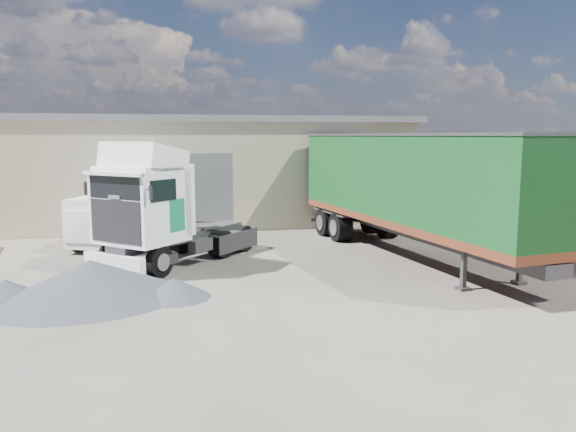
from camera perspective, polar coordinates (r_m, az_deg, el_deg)
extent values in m
plane|color=#2A2722|center=(16.30, -1.56, -7.45)|extent=(120.00, 120.00, 0.00)
cube|color=#B6AE8C|center=(31.66, -17.76, 4.37)|extent=(30.00, 12.00, 5.00)
cube|color=#595B5E|center=(31.61, -17.97, 9.16)|extent=(30.60, 12.60, 0.30)
cube|color=#595B5E|center=(25.57, -10.07, 2.24)|extent=(4.00, 0.08, 3.60)
cube|color=#595B5E|center=(31.62, -17.98, 9.53)|extent=(30.60, 0.40, 0.15)
cube|color=brown|center=(25.98, 21.61, 0.66)|extent=(0.35, 26.00, 2.50)
cylinder|color=black|center=(18.64, -15.24, -4.16)|extent=(2.39, 2.29, 1.00)
cylinder|color=black|center=(21.04, -8.87, -2.58)|extent=(2.43, 2.32, 1.00)
cylinder|color=black|center=(22.06, -6.73, -2.04)|extent=(2.43, 2.32, 1.00)
cube|color=#2D2D30|center=(20.19, -10.73, -2.07)|extent=(4.78, 5.20, 0.28)
cube|color=silver|center=(18.03, -17.26, -4.60)|extent=(1.95, 1.78, 0.52)
cube|color=silver|center=(18.60, -14.71, 0.97)|extent=(3.20, 3.19, 2.31)
cube|color=black|center=(17.90, -17.10, -0.54)|extent=(1.58, 1.43, 1.32)
cube|color=black|center=(17.79, -17.19, 2.77)|extent=(1.61, 1.45, 0.71)
cube|color=silver|center=(18.61, -14.47, 5.57)|extent=(2.96, 2.92, 1.16)
cube|color=#0D5F46|center=(19.73, -16.37, 0.55)|extent=(0.48, 0.53, 1.04)
cube|color=#0D5F46|center=(18.10, -11.17, 0.07)|extent=(0.48, 0.53, 1.04)
cylinder|color=#2D2D30|center=(21.09, -8.59, -1.04)|extent=(1.46, 1.46, 0.11)
cube|color=#2D2D30|center=(16.83, 17.41, -5.17)|extent=(0.38, 0.38, 1.23)
cube|color=#2D2D30|center=(18.09, 22.50, -4.50)|extent=(0.38, 0.38, 1.23)
cylinder|color=black|center=(24.67, 6.99, -0.74)|extent=(2.98, 1.56, 1.18)
cube|color=#2D2D30|center=(20.73, 12.62, -1.42)|extent=(2.70, 13.38, 0.39)
cube|color=#582714|center=(20.67, 12.66, -0.42)|extent=(4.57, 13.63, 0.27)
cube|color=black|center=(20.50, 12.79, 3.96)|extent=(4.57, 13.63, 2.90)
cube|color=#2D2D30|center=(20.45, 12.92, 8.08)|extent=(4.65, 13.71, 0.09)
cylinder|color=black|center=(22.46, -18.59, -2.60)|extent=(2.19, 1.41, 0.71)
cylinder|color=black|center=(25.51, -15.00, -1.20)|extent=(2.19, 1.41, 0.71)
cube|color=silver|center=(23.86, -16.76, -0.02)|extent=(3.70, 5.37, 1.83)
cube|color=silver|center=(22.06, -19.07, -0.91)|extent=(2.21, 1.63, 1.19)
cube|color=black|center=(22.17, -18.88, 0.69)|extent=(1.79, 0.76, 0.65)
cone|color=#1F2229|center=(16.08, -19.45, -6.13)|extent=(6.81, 6.81, 1.09)
cone|color=#1F2229|center=(15.73, -11.40, -7.16)|extent=(2.55, 2.55, 0.55)
cone|color=#1F2229|center=(16.64, -26.78, -6.86)|extent=(3.12, 3.12, 0.65)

